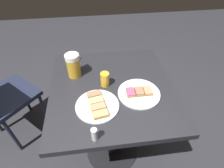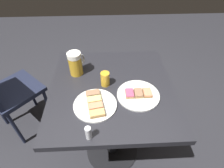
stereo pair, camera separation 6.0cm
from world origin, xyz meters
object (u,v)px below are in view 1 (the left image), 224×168
beer_mug (74,65)px  beer_glass_small (105,79)px  plate_far (139,93)px  salt_shaker (94,134)px  plate_near (97,105)px

beer_mug → beer_glass_small: beer_mug is taller
plate_far → salt_shaker: salt_shaker is taller
plate_near → salt_shaker: bearing=-7.2°
plate_far → beer_mug: 0.42m
plate_near → beer_mug: 0.31m
beer_glass_small → salt_shaker: (0.35, -0.08, -0.01)m
plate_near → plate_far: same height
beer_mug → beer_glass_small: 0.21m
plate_far → salt_shaker: 0.36m
plate_far → salt_shaker: (0.25, -0.26, 0.03)m
plate_near → salt_shaker: size_ratio=3.20×
plate_far → beer_mug: beer_mug is taller
plate_near → salt_shaker: (0.19, -0.02, 0.03)m
beer_glass_small → plate_far: bearing=61.2°
beer_mug → salt_shaker: (0.46, 0.10, -0.04)m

